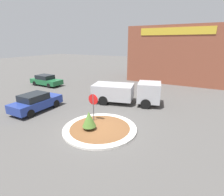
{
  "coord_description": "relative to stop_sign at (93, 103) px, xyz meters",
  "views": [
    {
      "loc": [
        5.51,
        -8.91,
        5.54
      ],
      "look_at": [
        -0.77,
        3.23,
        1.17
      ],
      "focal_mm": 28.0,
      "sensor_mm": 36.0,
      "label": 1
    }
  ],
  "objects": [
    {
      "name": "ground_plane",
      "position": [
        0.98,
        -0.77,
        -1.48
      ],
      "size": [
        120.0,
        120.0,
        0.0
      ],
      "primitive_type": "plane",
      "color": "#514F4C"
    },
    {
      "name": "parked_sedan_blue",
      "position": [
        -5.56,
        -0.3,
        -0.73
      ],
      "size": [
        1.92,
        4.29,
        1.5
      ],
      "rotation": [
        0.0,
        0.0,
        1.56
      ],
      "color": "navy",
      "rests_on": "ground_plane"
    },
    {
      "name": "parked_sedan_green",
      "position": [
        -11.88,
        6.63,
        -0.78
      ],
      "size": [
        4.44,
        1.95,
        1.41
      ],
      "rotation": [
        0.0,
        0.0,
        -0.03
      ],
      "color": "#1E6638",
      "rests_on": "ground_plane"
    },
    {
      "name": "utility_truck",
      "position": [
        0.49,
        4.93,
        -0.37
      ],
      "size": [
        6.55,
        3.59,
        2.1
      ],
      "rotation": [
        0.0,
        0.0,
        0.23
      ],
      "color": "#B2B2B7",
      "rests_on": "ground_plane"
    },
    {
      "name": "stop_sign",
      "position": [
        0.0,
        0.0,
        0.0
      ],
      "size": [
        0.76,
        0.07,
        2.13
      ],
      "color": "#4C4C51",
      "rests_on": "ground_plane"
    },
    {
      "name": "island_shrub",
      "position": [
        0.47,
        -1.26,
        -0.64
      ],
      "size": [
        0.9,
        0.9,
        1.21
      ],
      "color": "brown",
      "rests_on": "traffic_island"
    },
    {
      "name": "traffic_island",
      "position": [
        0.98,
        -0.77,
        -1.42
      ],
      "size": [
        4.88,
        4.88,
        0.14
      ],
      "color": "silver",
      "rests_on": "ground_plane"
    },
    {
      "name": "storefront_building",
      "position": [
        2.84,
        17.73,
        2.37
      ],
      "size": [
        12.82,
        6.07,
        7.7
      ],
      "color": "brown",
      "rests_on": "ground_plane"
    }
  ]
}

